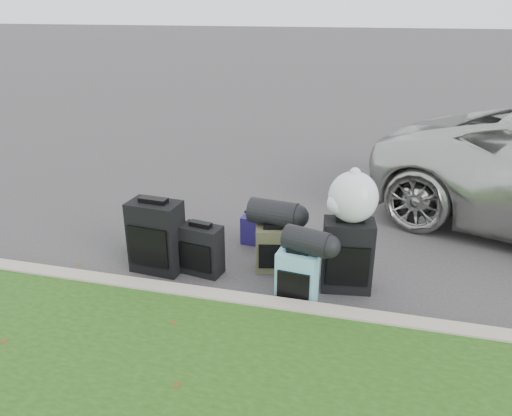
% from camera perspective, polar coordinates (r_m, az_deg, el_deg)
% --- Properties ---
extents(ground, '(120.00, 120.00, 0.00)m').
position_cam_1_polar(ground, '(5.63, 0.48, -6.03)').
color(ground, '#383535').
rests_on(ground, ground).
extents(curb, '(120.00, 0.18, 0.15)m').
position_cam_1_polar(curb, '(4.76, -2.45, -10.77)').
color(curb, '#9E937F').
rests_on(curb, ground).
extents(suitcase_small_black, '(0.47, 0.31, 0.54)m').
position_cam_1_polar(suitcase_small_black, '(5.31, -6.22, -4.77)').
color(suitcase_small_black, black).
rests_on(suitcase_small_black, ground).
extents(suitcase_large_black_left, '(0.57, 0.37, 0.78)m').
position_cam_1_polar(suitcase_large_black_left, '(5.39, -11.32, -3.22)').
color(suitcase_large_black_left, black).
rests_on(suitcase_large_black_left, ground).
extents(suitcase_olive, '(0.40, 0.30, 0.49)m').
position_cam_1_polar(suitcase_olive, '(5.35, 1.89, -4.73)').
color(suitcase_olive, '#393923').
rests_on(suitcase_olive, ground).
extents(suitcase_teal, '(0.40, 0.26, 0.54)m').
position_cam_1_polar(suitcase_teal, '(4.78, 4.70, -7.97)').
color(suitcase_teal, teal).
rests_on(suitcase_teal, ground).
extents(suitcase_large_black_right, '(0.53, 0.36, 0.74)m').
position_cam_1_polar(suitcase_large_black_right, '(5.03, 10.39, -5.35)').
color(suitcase_large_black_right, black).
rests_on(suitcase_large_black_right, ground).
extents(tote_green, '(0.33, 0.30, 0.31)m').
position_cam_1_polar(tote_green, '(5.99, -13.03, -3.14)').
color(tote_green, '#1C6D18').
rests_on(tote_green, ground).
extents(tote_navy, '(0.33, 0.27, 0.34)m').
position_cam_1_polar(tote_navy, '(5.98, 0.00, -2.43)').
color(tote_navy, navy).
rests_on(tote_navy, ground).
extents(duffel_left, '(0.55, 0.34, 0.28)m').
position_cam_1_polar(duffel_left, '(5.27, 2.01, -0.55)').
color(duffel_left, black).
rests_on(duffel_left, suitcase_olive).
extents(duffel_right, '(0.48, 0.35, 0.24)m').
position_cam_1_polar(duffel_right, '(4.61, 5.85, -3.76)').
color(duffel_right, black).
rests_on(duffel_right, suitcase_teal).
extents(trash_bag, '(0.48, 0.48, 0.48)m').
position_cam_1_polar(trash_bag, '(4.82, 11.05, 1.23)').
color(trash_bag, silver).
rests_on(trash_bag, suitcase_large_black_right).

